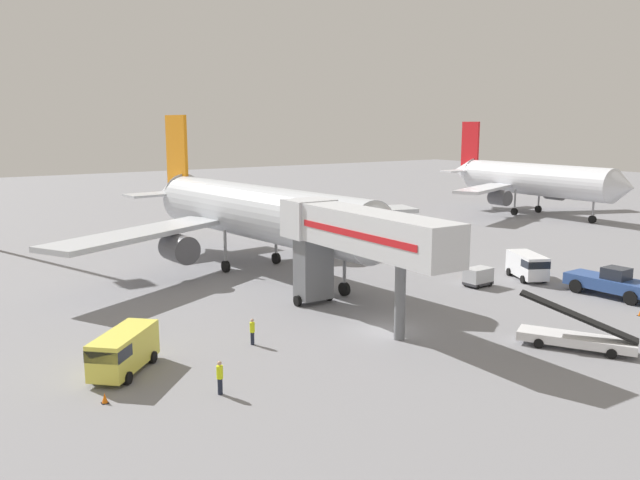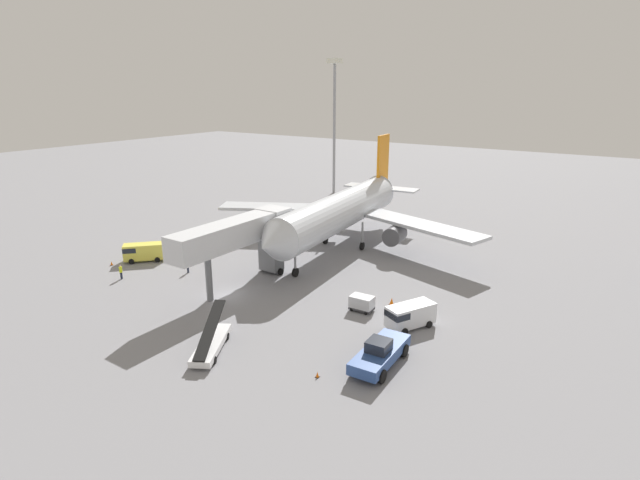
% 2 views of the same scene
% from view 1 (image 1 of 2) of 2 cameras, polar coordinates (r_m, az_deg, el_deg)
% --- Properties ---
extents(ground_plane, '(300.00, 300.00, 0.00)m').
position_cam_1_polar(ground_plane, '(44.02, 5.61, -7.85)').
color(ground_plane, gray).
extents(airplane_at_gate, '(39.91, 38.50, 14.44)m').
position_cam_1_polar(airplane_at_gate, '(61.13, -5.80, 2.42)').
color(airplane_at_gate, silver).
rests_on(airplane_at_gate, ground).
extents(jet_bridge, '(3.49, 16.49, 7.94)m').
position_cam_1_polar(jet_bridge, '(44.81, 2.88, 0.37)').
color(jet_bridge, silver).
rests_on(jet_bridge, ground).
extents(pushback_tug, '(3.02, 7.12, 2.38)m').
position_cam_1_polar(pushback_tug, '(56.77, 24.11, -3.44)').
color(pushback_tug, '#2D4C8E').
rests_on(pushback_tug, ground).
extents(belt_loader_truck, '(4.90, 6.84, 3.24)m').
position_cam_1_polar(belt_loader_truck, '(43.08, 21.47, -7.86)').
color(belt_loader_truck, white).
rests_on(belt_loader_truck, ground).
extents(service_van_far_right, '(3.88, 5.09, 2.26)m').
position_cam_1_polar(service_van_far_right, '(60.24, 17.68, -2.10)').
color(service_van_far_right, white).
rests_on(service_van_far_right, ground).
extents(service_van_mid_left, '(4.92, 5.01, 2.30)m').
position_cam_1_polar(service_van_mid_left, '(37.85, -16.83, -9.20)').
color(service_van_mid_left, '#E5DB4C').
rests_on(service_van_mid_left, ground).
extents(baggage_cart_rear_right, '(2.37, 1.57, 1.57)m').
position_cam_1_polar(baggage_cart_rear_right, '(56.68, 13.64, -3.09)').
color(baggage_cart_rear_right, '#38383D').
rests_on(baggage_cart_rear_right, ground).
extents(ground_crew_worker_foreground, '(0.47, 0.47, 1.77)m').
position_cam_1_polar(ground_crew_worker_foreground, '(34.11, -8.73, -11.71)').
color(ground_crew_worker_foreground, '#1E2333').
rests_on(ground_crew_worker_foreground, ground).
extents(ground_crew_worker_midground, '(0.32, 0.32, 1.67)m').
position_cam_1_polar(ground_crew_worker_midground, '(41.07, -5.93, -7.90)').
color(ground_crew_worker_midground, '#1E2333').
rests_on(ground_crew_worker_midground, ground).
extents(safety_cone_alpha, '(0.34, 0.34, 0.53)m').
position_cam_1_polar(safety_cone_alpha, '(34.66, -18.27, -12.97)').
color(safety_cone_alpha, black).
rests_on(safety_cone_alpha, ground).
extents(safety_cone_bravo, '(0.51, 0.51, 0.77)m').
position_cam_1_polar(safety_cone_bravo, '(60.11, 12.73, -2.77)').
color(safety_cone_bravo, black).
rests_on(safety_cone_bravo, ground).
extents(safety_cone_charlie, '(0.31, 0.31, 0.48)m').
position_cam_1_polar(safety_cone_charlie, '(52.19, 26.15, -5.72)').
color(safety_cone_charlie, black).
rests_on(safety_cone_charlie, ground).
extents(airplane_background, '(32.17, 32.62, 13.81)m').
position_cam_1_polar(airplane_background, '(103.05, 17.90, 5.05)').
color(airplane_background, silver).
rests_on(airplane_background, ground).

